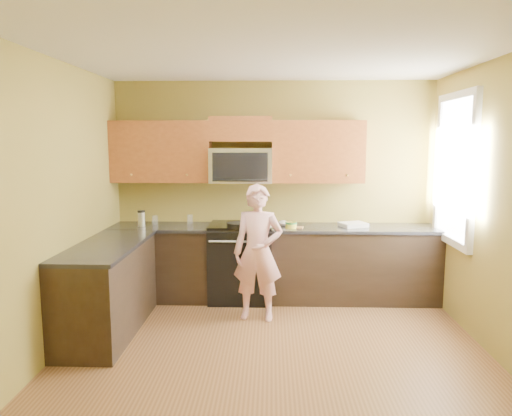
{
  "coord_description": "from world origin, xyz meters",
  "views": [
    {
      "loc": [
        -0.02,
        -4.09,
        1.95
      ],
      "look_at": [
        -0.2,
        1.3,
        1.2
      ],
      "focal_mm": 33.61,
      "sensor_mm": 36.0,
      "label": 1
    }
  ],
  "objects_px": {
    "butter_tub": "(291,228)",
    "woman": "(258,252)",
    "stove": "(241,262)",
    "travel_mug": "(142,226)",
    "microwave": "(241,182)",
    "frying_pan": "(238,228)"
  },
  "relations": [
    {
      "from": "frying_pan",
      "to": "butter_tub",
      "type": "bearing_deg",
      "value": -3.8
    },
    {
      "from": "microwave",
      "to": "frying_pan",
      "type": "xyz_separation_m",
      "value": [
        -0.01,
        -0.38,
        -0.5
      ]
    },
    {
      "from": "woman",
      "to": "frying_pan",
      "type": "xyz_separation_m",
      "value": [
        -0.24,
        0.39,
        0.2
      ]
    },
    {
      "from": "frying_pan",
      "to": "butter_tub",
      "type": "xyz_separation_m",
      "value": [
        0.62,
        0.14,
        -0.03
      ]
    },
    {
      "from": "woman",
      "to": "butter_tub",
      "type": "distance_m",
      "value": 0.68
    },
    {
      "from": "stove",
      "to": "woman",
      "type": "relative_size",
      "value": 0.64
    },
    {
      "from": "microwave",
      "to": "travel_mug",
      "type": "distance_m",
      "value": 1.33
    },
    {
      "from": "stove",
      "to": "woman",
      "type": "height_order",
      "value": "woman"
    },
    {
      "from": "frying_pan",
      "to": "woman",
      "type": "bearing_deg",
      "value": -74.8
    },
    {
      "from": "travel_mug",
      "to": "stove",
      "type": "bearing_deg",
      "value": 1.57
    },
    {
      "from": "woman",
      "to": "microwave",
      "type": "bearing_deg",
      "value": 113.86
    },
    {
      "from": "microwave",
      "to": "frying_pan",
      "type": "distance_m",
      "value": 0.63
    },
    {
      "from": "microwave",
      "to": "frying_pan",
      "type": "relative_size",
      "value": 1.59
    },
    {
      "from": "butter_tub",
      "to": "woman",
      "type": "bearing_deg",
      "value": -125.67
    },
    {
      "from": "woman",
      "to": "butter_tub",
      "type": "relative_size",
      "value": 10.8
    },
    {
      "from": "stove",
      "to": "travel_mug",
      "type": "bearing_deg",
      "value": -178.43
    },
    {
      "from": "stove",
      "to": "microwave",
      "type": "distance_m",
      "value": 0.98
    },
    {
      "from": "stove",
      "to": "butter_tub",
      "type": "relative_size",
      "value": 6.87
    },
    {
      "from": "microwave",
      "to": "butter_tub",
      "type": "bearing_deg",
      "value": -21.7
    },
    {
      "from": "travel_mug",
      "to": "frying_pan",
      "type": "bearing_deg",
      "value": -10.43
    },
    {
      "from": "stove",
      "to": "travel_mug",
      "type": "relative_size",
      "value": 4.88
    },
    {
      "from": "microwave",
      "to": "butter_tub",
      "type": "distance_m",
      "value": 0.84
    }
  ]
}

